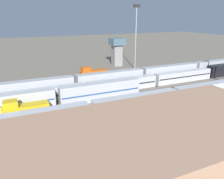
% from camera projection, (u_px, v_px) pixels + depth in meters
% --- Properties ---
extents(ground_plane, '(400.00, 400.00, 0.00)m').
position_uv_depth(ground_plane, '(125.00, 90.00, 71.95)').
color(ground_plane, '#756B5B').
extents(track_bed_0, '(140.00, 2.80, 0.12)m').
position_uv_depth(track_bed_0, '(102.00, 75.00, 89.23)').
color(track_bed_0, '#4C443D').
rests_on(track_bed_0, ground_plane).
extents(track_bed_1, '(140.00, 2.80, 0.12)m').
position_uv_depth(track_bed_1, '(107.00, 78.00, 84.90)').
color(track_bed_1, '#4C443D').
rests_on(track_bed_1, ground_plane).
extents(track_bed_2, '(140.00, 2.80, 0.12)m').
position_uv_depth(track_bed_2, '(112.00, 82.00, 80.58)').
color(track_bed_2, '#3D3833').
rests_on(track_bed_2, ground_plane).
extents(track_bed_3, '(140.00, 2.80, 0.12)m').
position_uv_depth(track_bed_3, '(119.00, 85.00, 76.26)').
color(track_bed_3, '#4C443D').
rests_on(track_bed_3, ground_plane).
extents(track_bed_4, '(140.00, 2.80, 0.12)m').
position_uv_depth(track_bed_4, '(125.00, 90.00, 71.93)').
color(track_bed_4, '#3D3833').
rests_on(track_bed_4, ground_plane).
extents(track_bed_5, '(140.00, 2.80, 0.12)m').
position_uv_depth(track_bed_5, '(133.00, 94.00, 67.61)').
color(track_bed_5, '#4C443D').
rests_on(track_bed_5, ground_plane).
extents(track_bed_6, '(140.00, 2.80, 0.12)m').
position_uv_depth(track_bed_6, '(142.00, 100.00, 63.29)').
color(track_bed_6, '#3D3833').
rests_on(track_bed_6, ground_plane).
extents(track_bed_7, '(140.00, 2.80, 0.12)m').
position_uv_depth(track_bed_7, '(152.00, 106.00, 58.97)').
color(track_bed_7, '#4C443D').
rests_on(track_bed_7, ground_plane).
extents(track_bed_8, '(140.00, 2.80, 0.12)m').
position_uv_depth(track_bed_8, '(164.00, 113.00, 54.64)').
color(track_bed_8, '#4C443D').
rests_on(track_bed_8, ground_plane).
extents(train_on_track_4, '(90.60, 3.06, 4.40)m').
position_uv_depth(train_on_track_4, '(149.00, 80.00, 74.76)').
color(train_on_track_4, black).
rests_on(train_on_track_4, ground_plane).
extents(train_on_track_5, '(47.20, 3.06, 5.00)m').
position_uv_depth(train_on_track_5, '(57.00, 97.00, 58.00)').
color(train_on_track_5, silver).
rests_on(train_on_track_5, ground_plane).
extents(train_on_track_6, '(10.00, 3.00, 5.00)m').
position_uv_depth(train_on_track_6, '(25.00, 111.00, 50.62)').
color(train_on_track_6, gold).
rests_on(train_on_track_6, ground_plane).
extents(train_on_track_3, '(119.80, 3.00, 5.00)m').
position_uv_depth(train_on_track_3, '(111.00, 79.00, 74.32)').
color(train_on_track_3, '#B7BABF').
rests_on(train_on_track_3, ground_plane).
extents(train_on_track_1, '(10.00, 3.00, 5.00)m').
position_uv_depth(train_on_track_1, '(93.00, 74.00, 82.13)').
color(train_on_track_1, '#D85914').
rests_on(train_on_track_1, ground_plane).
extents(train_on_track_7, '(90.60, 3.06, 4.40)m').
position_uv_depth(train_on_track_7, '(169.00, 96.00, 60.35)').
color(train_on_track_7, black).
rests_on(train_on_track_7, ground_plane).
extents(light_mast_0, '(2.80, 0.70, 26.79)m').
position_uv_depth(light_mast_0, '(136.00, 29.00, 93.36)').
color(light_mast_0, '#9EA0A5').
rests_on(light_mast_0, ground_plane).
extents(maintenance_shed, '(36.38, 16.34, 11.26)m').
position_uv_depth(maintenance_shed, '(146.00, 167.00, 26.75)').
color(maintenance_shed, tan).
rests_on(maintenance_shed, ground_plane).
extents(control_tower, '(6.00, 6.00, 12.61)m').
position_uv_depth(control_tower, '(117.00, 50.00, 104.25)').
color(control_tower, gray).
rests_on(control_tower, ground_plane).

